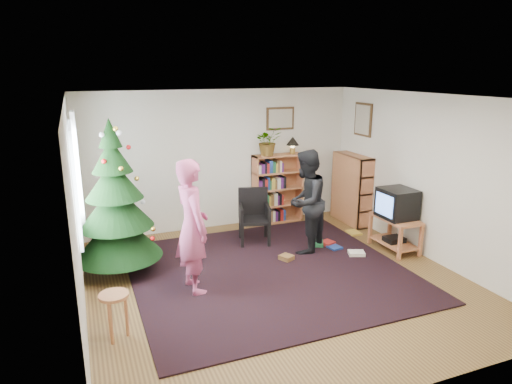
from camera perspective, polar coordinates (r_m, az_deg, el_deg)
name	(u,v)px	position (r m, az deg, el deg)	size (l,w,h in m)	color
floor	(277,280)	(6.46, 2.66, -10.97)	(5.00, 5.00, 0.00)	brown
ceiling	(280,97)	(5.81, 2.97, 11.77)	(5.00, 5.00, 0.00)	white
wall_back	(221,160)	(8.29, -4.35, 4.05)	(5.00, 0.02, 2.50)	silver
wall_front	(403,268)	(4.00, 17.92, -9.03)	(5.00, 0.02, 2.50)	silver
wall_left	(75,215)	(5.51, -21.64, -2.73)	(0.02, 5.00, 2.50)	silver
wall_right	(429,178)	(7.38, 20.79, 1.70)	(0.02, 5.00, 2.50)	silver
rug	(269,271)	(6.70, 1.59, -9.85)	(3.80, 3.60, 0.02)	black
window_pane	(75,182)	(6.03, -21.65, 1.21)	(0.04, 1.20, 1.40)	silver
curtain	(78,170)	(6.71, -21.38, 2.57)	(0.06, 0.35, 1.60)	white
picture_back	(280,118)	(8.57, 3.05, 9.16)	(0.55, 0.03, 0.42)	#4C3319
picture_right	(363,120)	(8.60, 13.25, 8.81)	(0.03, 0.50, 0.60)	#4C3319
christmas_tree	(116,211)	(6.68, -17.09, -2.24)	(1.22, 1.22, 2.21)	#3F2816
bookshelf_back	(278,188)	(8.64, 2.71, 0.54)	(0.95, 0.30, 1.30)	#B86941
bookshelf_right	(351,188)	(8.79, 11.85, 0.49)	(0.30, 0.95, 1.30)	#B86941
tv_stand	(395,231)	(7.69, 16.97, -4.67)	(0.46, 0.82, 0.55)	#B86941
crt_tv	(397,203)	(7.55, 17.22, -1.36)	(0.50, 0.54, 0.47)	black
armchair	(252,214)	(7.67, -0.47, -2.73)	(0.61, 0.62, 0.91)	black
stool	(114,304)	(5.24, -17.29, -13.23)	(0.32, 0.32, 0.53)	#B86941
person_standing	(192,227)	(5.91, -7.98, -4.30)	(0.65, 0.42, 1.77)	#AD456D
person_by_chair	(306,202)	(7.19, 6.23, -1.23)	(0.80, 0.62, 1.65)	black
potted_plant	(268,141)	(8.38, 1.53, 6.38)	(0.48, 0.41, 0.53)	gray
table_lamp	(293,142)	(8.60, 4.61, 6.23)	(0.24, 0.24, 0.32)	#A57F33
floor_clutter	(330,246)	(7.61, 9.21, -6.65)	(1.83, 1.08, 0.08)	#A51E19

